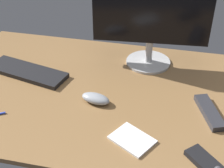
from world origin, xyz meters
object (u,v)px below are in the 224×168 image
notepad (132,139)px  tv_remote (209,112)px  computer_mouse (96,99)px  media_remote (210,166)px  keyboard (27,72)px  monitor (152,13)px

notepad → tv_remote: bearing=37.6°
computer_mouse → tv_remote: computer_mouse is taller
media_remote → notepad: (-25.29, 6.79, -0.62)cm
keyboard → computer_mouse: size_ratio=3.14×
computer_mouse → notepad: computer_mouse is taller
monitor → media_remote: 67.86cm
tv_remote → notepad: 32.22cm
keyboard → computer_mouse: computer_mouse is taller
computer_mouse → media_remote: size_ratio=0.70×
computer_mouse → tv_remote: (42.90, 2.27, -0.68)cm
keyboard → tv_remote: (77.47, -10.75, 0.11)cm
notepad → media_remote: bearing=-15.0°
monitor → tv_remote: size_ratio=2.62×
monitor → notepad: monitor is taller
keyboard → computer_mouse: (34.57, -13.02, 0.79)cm
monitor → notepad: bearing=-93.4°
keyboard → notepad: size_ratio=2.61×
monitor → keyboard: size_ratio=1.40×
keyboard → media_remote: (77.23, -37.20, 0.04)cm
notepad → keyboard: bearing=149.7°
computer_mouse → media_remote: (42.66, -24.18, -0.75)cm
tv_remote → monitor: bearing=-159.9°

